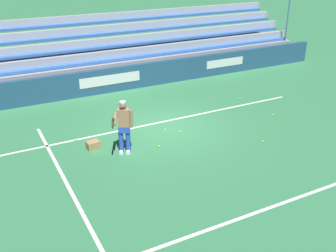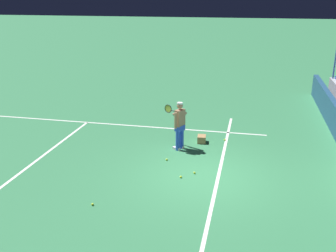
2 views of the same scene
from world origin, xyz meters
TOP-DOWN VIEW (x-y plane):
  - ground_plane at (0.00, 0.00)m, footprint 160.00×160.00m
  - court_baseline_white at (0.00, -0.50)m, footprint 12.00×0.10m
  - court_sideline_white at (4.11, 4.00)m, footprint 0.10×12.00m
  - court_service_line_white at (0.00, 5.50)m, footprint 8.22×0.10m
  - back_wall_sponsor_board at (-0.01, -4.61)m, footprint 22.64×0.25m
  - bleacher_stand at (0.00, -6.84)m, footprint 21.51×3.20m
  - tennis_player at (2.00, 1.08)m, footprint 0.88×0.89m
  - ball_box_cardboard at (2.82, 0.39)m, footprint 0.43×0.34m
  - tennis_ball_far_left at (3.18, -0.44)m, footprint 0.07×0.07m
  - tennis_ball_midcourt at (0.11, 0.24)m, footprint 0.07×0.07m
  - tennis_ball_toward_net at (0.91, 1.29)m, footprint 0.07×0.07m
  - tennis_ball_on_baseline at (-2.34, 2.55)m, footprint 0.07×0.07m
  - tennis_ball_by_box at (-4.16, -1.11)m, footprint 0.07×0.07m
  - tennis_ball_far_right at (-4.19, 0.95)m, footprint 0.07×0.07m
  - tennis_ball_near_player at (-0.26, 0.59)m, footprint 0.07×0.07m

SIDE VIEW (x-z plane):
  - ground_plane at x=0.00m, z-range 0.00..0.00m
  - court_baseline_white at x=0.00m, z-range 0.00..0.01m
  - court_sideline_white at x=4.11m, z-range 0.00..0.01m
  - court_service_line_white at x=0.00m, z-range 0.00..0.01m
  - tennis_ball_far_left at x=3.18m, z-range 0.00..0.07m
  - tennis_ball_midcourt at x=0.11m, z-range 0.00..0.07m
  - tennis_ball_toward_net at x=0.91m, z-range 0.00..0.07m
  - tennis_ball_on_baseline at x=-2.34m, z-range 0.00..0.07m
  - tennis_ball_by_box at x=-4.16m, z-range 0.00..0.07m
  - tennis_ball_far_right at x=-4.19m, z-range 0.00..0.07m
  - tennis_ball_near_player at x=-0.26m, z-range 0.00..0.07m
  - ball_box_cardboard at x=2.82m, z-range 0.00..0.26m
  - back_wall_sponsor_board at x=-0.01m, z-range 0.00..1.10m
  - bleacher_stand at x=0.00m, z-range -0.94..2.46m
  - tennis_player at x=2.00m, z-range 0.04..1.75m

